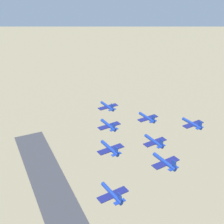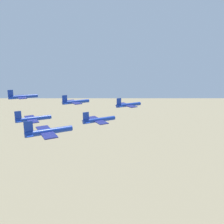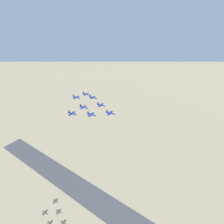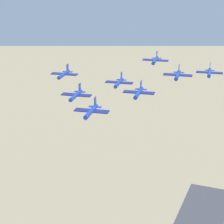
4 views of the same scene
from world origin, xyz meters
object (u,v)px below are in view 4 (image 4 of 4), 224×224
(jet_5, at_px, (64,74))
(jet_6, at_px, (209,73))
(jet_4, at_px, (119,82))
(jet_7, at_px, (155,60))
(jet_1, at_px, (139,92))
(jet_3, at_px, (178,75))
(jet_2, at_px, (76,95))
(jet_0, at_px, (91,111))

(jet_5, height_order, jet_6, jet_5)
(jet_4, xyz_separation_m, jet_7, (-13.04, 11.94, 4.24))
(jet_1, bearing_deg, jet_5, -29.54)
(jet_5, bearing_deg, jet_3, -180.00)
(jet_5, bearing_deg, jet_4, 180.00)
(jet_3, bearing_deg, jet_6, -120.47)
(jet_1, height_order, jet_5, jet_1)
(jet_4, bearing_deg, jet_1, 120.47)
(jet_3, height_order, jet_5, jet_3)
(jet_2, xyz_separation_m, jet_4, (-13.04, 11.94, 0.16))
(jet_0, height_order, jet_6, jet_6)
(jet_3, height_order, jet_7, jet_7)
(jet_1, xyz_separation_m, jet_3, (-13.04, 11.94, 1.66))
(jet_1, distance_m, jet_3, 17.76)
(jet_0, xyz_separation_m, jet_7, (-42.86, 18.29, 3.33))
(jet_7, bearing_deg, jet_2, 59.53)
(jet_4, height_order, jet_7, jet_7)
(jet_1, relative_size, jet_5, 1.00)
(jet_1, bearing_deg, jet_6, -120.47)
(jet_0, distance_m, jet_6, 53.05)
(jet_0, height_order, jet_3, jet_3)
(jet_3, bearing_deg, jet_7, -59.53)
(jet_3, relative_size, jet_4, 1.00)
(jet_6, bearing_deg, jet_4, 29.54)
(jet_7, bearing_deg, jet_3, 120.47)
(jet_2, bearing_deg, jet_3, -150.46)
(jet_0, distance_m, jet_7, 46.72)
(jet_3, bearing_deg, jet_4, 0.00)
(jet_0, bearing_deg, jet_3, -120.47)
(jet_1, distance_m, jet_2, 18.04)
(jet_6, bearing_deg, jet_1, 59.53)
(jet_5, xyz_separation_m, jet_7, (-9.31, 29.48, 2.63))
(jet_4, relative_size, jet_6, 1.00)
(jet_0, distance_m, jet_1, 17.71)
(jet_5, bearing_deg, jet_2, 120.47)
(jet_2, xyz_separation_m, jet_5, (-16.78, -5.60, 1.77))
(jet_0, bearing_deg, jet_5, -59.53)
(jet_5, relative_size, jet_6, 1.00)
(jet_1, bearing_deg, jet_3, -120.47)
(jet_0, bearing_deg, jet_2, -59.53)
(jet_3, xyz_separation_m, jet_5, (-7.47, -35.08, -1.89))
(jet_2, bearing_deg, jet_4, -120.47)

